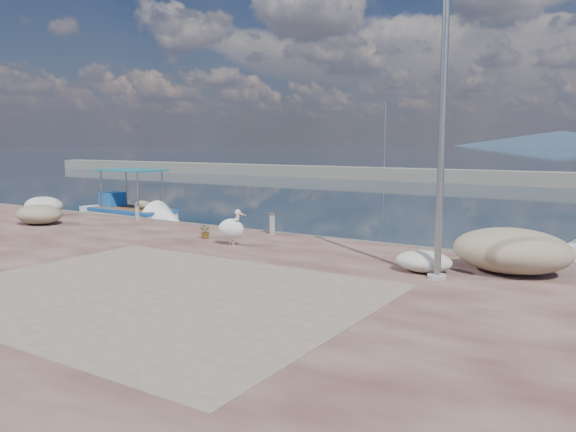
# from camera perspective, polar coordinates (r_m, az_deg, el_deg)

# --- Properties ---
(ground) EXTENTS (1400.00, 1400.00, 0.00)m
(ground) POSITION_cam_1_polar(r_m,az_deg,el_deg) (15.19, -7.79, -6.45)
(ground) COLOR #162635
(ground) RESTS_ON ground
(quay_patch) EXTENTS (9.00, 7.00, 0.01)m
(quay_patch) POSITION_cam_1_polar(r_m,az_deg,el_deg) (12.29, -13.38, -7.51)
(quay_patch) COLOR gray
(quay_patch) RESTS_ON quay
(breakwater) EXTENTS (120.00, 2.20, 7.50)m
(breakwater) POSITION_cam_1_polar(r_m,az_deg,el_deg) (52.19, 21.97, 3.60)
(breakwater) COLOR gray
(breakwater) RESTS_ON ground
(boat_left) EXTENTS (5.90, 2.15, 2.80)m
(boat_left) POSITION_cam_1_polar(r_m,az_deg,el_deg) (27.48, -15.59, 0.05)
(boat_left) COLOR white
(boat_left) RESTS_ON ground
(pelican) EXTENTS (1.20, 0.70, 1.14)m
(pelican) POSITION_cam_1_polar(r_m,az_deg,el_deg) (17.22, -5.73, -1.25)
(pelican) COLOR tan
(pelican) RESTS_ON quay
(lamp_post) EXTENTS (0.44, 0.96, 7.00)m
(lamp_post) POSITION_cam_1_polar(r_m,az_deg,el_deg) (13.19, 15.40, 7.91)
(lamp_post) COLOR gray
(lamp_post) RESTS_ON quay
(bollard_near) EXTENTS (0.25, 0.25, 0.76)m
(bollard_near) POSITION_cam_1_polar(r_m,az_deg,el_deg) (19.31, -1.62, -0.65)
(bollard_near) COLOR gray
(bollard_near) RESTS_ON quay
(bollard_far) EXTENTS (0.22, 0.22, 0.66)m
(bollard_far) POSITION_cam_1_polar(r_m,az_deg,el_deg) (23.59, -15.08, 0.46)
(bollard_far) COLOR gray
(bollard_far) RESTS_ON quay
(potted_plant) EXTENTS (0.50, 0.46, 0.47)m
(potted_plant) POSITION_cam_1_polar(r_m,az_deg,el_deg) (18.66, -8.34, -1.56)
(potted_plant) COLOR #33722D
(potted_plant) RESTS_ON quay
(net_pile_a) EXTENTS (1.92, 1.40, 0.79)m
(net_pile_a) POSITION_cam_1_polar(r_m,az_deg,el_deg) (26.80, -23.57, 0.97)
(net_pile_a) COLOR silver
(net_pile_a) RESTS_ON quay
(net_pile_c) EXTENTS (2.79, 1.99, 1.09)m
(net_pile_c) POSITION_cam_1_polar(r_m,az_deg,el_deg) (14.58, 21.76, -3.29)
(net_pile_c) COLOR tan
(net_pile_c) RESTS_ON quay
(net_pile_d) EXTENTS (1.38, 1.04, 0.52)m
(net_pile_d) POSITION_cam_1_polar(r_m,az_deg,el_deg) (14.11, 13.63, -4.50)
(net_pile_d) COLOR silver
(net_pile_d) RESTS_ON quay
(net_pile_b) EXTENTS (1.94, 1.51, 0.75)m
(net_pile_b) POSITION_cam_1_polar(r_m,az_deg,el_deg) (23.72, -23.95, 0.15)
(net_pile_b) COLOR tan
(net_pile_b) RESTS_ON quay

